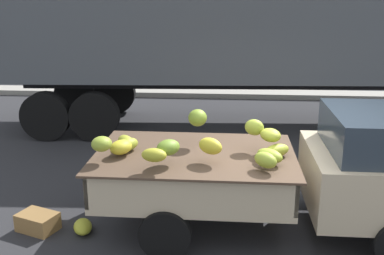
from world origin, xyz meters
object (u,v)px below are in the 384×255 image
Objects in this scene: semi_trailer at (254,20)px; fallen_banana_bunch_near_tailgate at (83,227)px; produce_crate at (38,222)px; pickup_truck at (334,171)px.

semi_trailer is 31.35× the size of fallen_banana_bunch_near_tailgate.
semi_trailer is at bearing 59.52° from produce_crate.
pickup_truck reaches higher than produce_crate.
fallen_banana_bunch_near_tailgate is at bearing -174.69° from pickup_truck.
semi_trailer is 6.66m from produce_crate.
produce_crate is (-3.99, -0.27, -0.76)m from pickup_truck.
pickup_truck is 12.21× the size of fallen_banana_bunch_near_tailgate.
pickup_truck is 3.46m from fallen_banana_bunch_near_tailgate.
semi_trailer reaches higher than fallen_banana_bunch_near_tailgate.
semi_trailer reaches higher than produce_crate.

